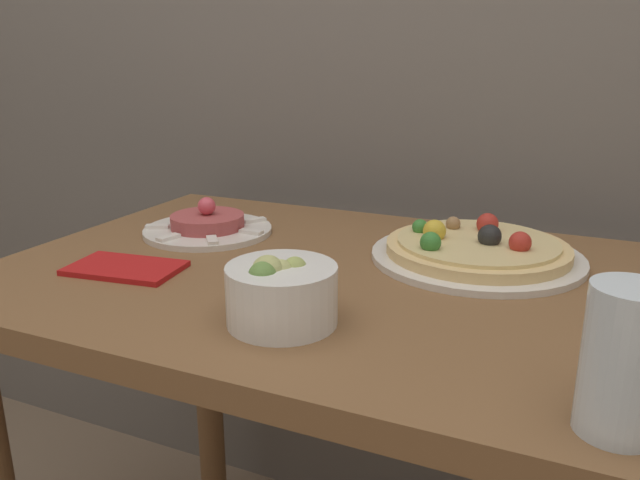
# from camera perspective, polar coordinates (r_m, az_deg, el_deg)

# --- Properties ---
(dining_table) EXTENTS (1.00, 0.67, 0.78)m
(dining_table) POSITION_cam_1_polar(r_m,az_deg,el_deg) (0.95, 2.11, -10.82)
(dining_table) COLOR brown
(dining_table) RESTS_ON ground_plane
(pizza_plate) EXTENTS (0.32, 0.32, 0.06)m
(pizza_plate) POSITION_cam_1_polar(r_m,az_deg,el_deg) (0.97, 14.09, -0.85)
(pizza_plate) COLOR silver
(pizza_plate) RESTS_ON dining_table
(tartare_plate) EXTENTS (0.22, 0.22, 0.06)m
(tartare_plate) POSITION_cam_1_polar(r_m,az_deg,el_deg) (1.10, -10.23, 1.28)
(tartare_plate) COLOR silver
(tartare_plate) RESTS_ON dining_table
(small_bowl) EXTENTS (0.13, 0.13, 0.08)m
(small_bowl) POSITION_cam_1_polar(r_m,az_deg,el_deg) (0.72, -3.53, -4.79)
(small_bowl) COLOR white
(small_bowl) RESTS_ON dining_table
(drinking_glass) EXTENTS (0.07, 0.07, 0.13)m
(drinking_glass) POSITION_cam_1_polar(r_m,az_deg,el_deg) (0.57, 26.02, -9.92)
(drinking_glass) COLOR silver
(drinking_glass) RESTS_ON dining_table
(napkin) EXTENTS (0.17, 0.11, 0.01)m
(napkin) POSITION_cam_1_polar(r_m,az_deg,el_deg) (0.94, -17.37, -2.46)
(napkin) COLOR red
(napkin) RESTS_ON dining_table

